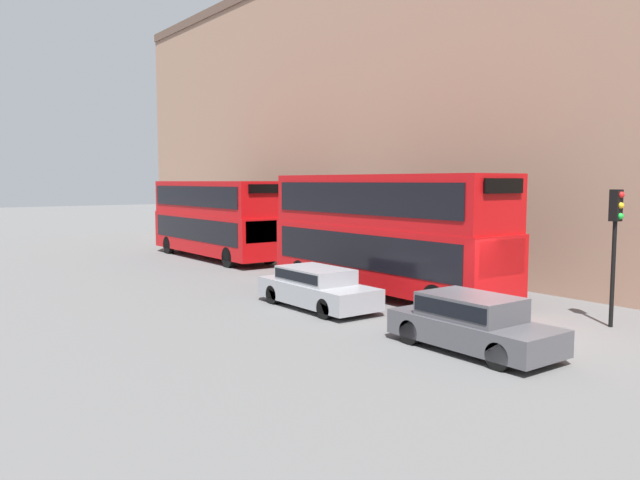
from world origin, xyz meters
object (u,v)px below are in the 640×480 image
bus_leading (384,229)px  traffic_light (616,229)px  car_dark_sedan (472,321)px  car_hatchback (317,287)px  pedestrian (470,273)px  bus_second_in_queue (215,216)px

bus_leading → traffic_light: size_ratio=2.68×
car_dark_sedan → car_hatchback: size_ratio=0.93×
traffic_light → pedestrian: 6.35m
bus_leading → traffic_light: bearing=-76.7°
traffic_light → car_hatchback: bearing=125.9°
car_dark_sedan → bus_leading: bearing=64.1°
pedestrian → bus_leading: bearing=146.5°
car_dark_sedan → traffic_light: bearing=-7.8°
bus_leading → bus_second_in_queue: size_ratio=1.00×
car_hatchback → traffic_light: (5.23, -7.23, 2.13)m
car_hatchback → traffic_light: bearing=-54.1°
bus_second_in_queue → pedestrian: bus_second_in_queue is taller
traffic_light → bus_second_in_queue: bearing=94.9°
car_dark_sedan → traffic_light: traffic_light is taller
bus_leading → car_dark_sedan: size_ratio=2.45×
bus_second_in_queue → car_dark_sedan: bus_second_in_queue is taller
bus_second_in_queue → traffic_light: size_ratio=2.67×
bus_second_in_queue → pedestrian: size_ratio=6.17×
bus_second_in_queue → traffic_light: 21.36m
bus_second_in_queue → pedestrian: 15.63m
bus_leading → car_dark_sedan: bus_leading is taller
car_hatchback → traffic_light: 9.17m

